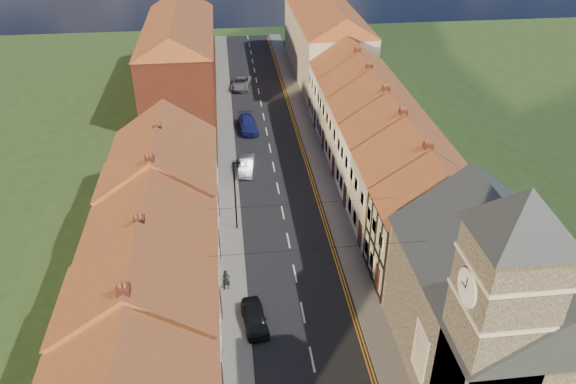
# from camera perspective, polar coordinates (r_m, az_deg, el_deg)

# --- Properties ---
(road) EXTENTS (7.00, 90.00, 0.02)m
(road) POSITION_cam_1_polar(r_m,az_deg,el_deg) (53.83, -1.46, 2.56)
(road) COLOR black
(road) RESTS_ON ground
(pavement_left) EXTENTS (1.80, 90.00, 0.12)m
(pavement_left) POSITION_cam_1_polar(r_m,az_deg,el_deg) (53.64, -6.15, 2.33)
(pavement_left) COLOR slate
(pavement_left) RESTS_ON ground
(pavement_right) EXTENTS (1.80, 90.00, 0.12)m
(pavement_right) POSITION_cam_1_polar(r_m,az_deg,el_deg) (54.32, 3.17, 2.87)
(pavement_right) COLOR slate
(pavement_right) RESTS_ON ground
(church) EXTENTS (11.25, 14.25, 15.20)m
(church) POSITION_cam_1_polar(r_m,az_deg,el_deg) (31.58, 20.84, -10.55)
(church) COLOR #2C261E
(church) RESTS_ON ground
(cottage_r_tudor) EXTENTS (8.30, 5.20, 9.00)m
(cottage_r_tudor) POSITION_cam_1_polar(r_m,az_deg,el_deg) (39.01, 14.66, -3.16)
(cottage_r_tudor) COLOR #A9A18E
(cottage_r_tudor) RESTS_ON ground
(cottage_r_white_near) EXTENTS (8.30, 6.00, 9.00)m
(cottage_r_white_near) POSITION_cam_1_polar(r_m,az_deg,el_deg) (43.28, 12.35, 0.85)
(cottage_r_white_near) COLOR #A9A18E
(cottage_r_white_near) RESTS_ON ground
(cottage_r_cream_mid) EXTENTS (8.30, 5.20, 9.00)m
(cottage_r_cream_mid) POSITION_cam_1_polar(r_m,az_deg,el_deg) (47.76, 10.43, 4.13)
(cottage_r_cream_mid) COLOR white
(cottage_r_cream_mid) RESTS_ON ground
(cottage_r_pink) EXTENTS (8.30, 6.00, 9.00)m
(cottage_r_pink) POSITION_cam_1_polar(r_m,az_deg,el_deg) (52.42, 8.83, 6.81)
(cottage_r_pink) COLOR #FAD4C5
(cottage_r_pink) RESTS_ON ground
(cottage_r_white_far) EXTENTS (8.30, 5.20, 9.00)m
(cottage_r_white_far) POSITION_cam_1_polar(r_m,az_deg,el_deg) (57.21, 7.48, 9.06)
(cottage_r_white_far) COLOR #A9A18E
(cottage_r_white_far) RESTS_ON ground
(cottage_r_cream_far) EXTENTS (8.30, 6.00, 9.00)m
(cottage_r_cream_far) POSITION_cam_1_polar(r_m,az_deg,el_deg) (62.10, 6.33, 10.95)
(cottage_r_cream_far) COLOR white
(cottage_r_cream_far) RESTS_ON ground
(cottage_l_cream) EXTENTS (8.30, 6.30, 9.10)m
(cottage_l_cream) POSITION_cam_1_polar(r_m,az_deg,el_deg) (31.50, -14.60, -12.70)
(cottage_l_cream) COLOR #A9A18E
(cottage_l_cream) RESTS_ON ground
(cottage_l_white) EXTENTS (8.30, 6.90, 8.80)m
(cottage_l_white) POSITION_cam_1_polar(r_m,az_deg,el_deg) (36.45, -13.55, -5.91)
(cottage_l_white) COLOR #FAD4C5
(cottage_l_white) RESTS_ON ground
(cottage_l_brick_mid) EXTENTS (8.30, 5.70, 9.10)m
(cottage_l_brick_mid) POSITION_cam_1_polar(r_m,az_deg,el_deg) (41.38, -12.86, -0.65)
(cottage_l_brick_mid) COLOR #A9A18E
(cottage_l_brick_mid) RESTS_ON ground
(cottage_l_pink) EXTENTS (8.30, 6.30, 8.80)m
(cottage_l_pink) POSITION_cam_1_polar(r_m,az_deg,el_deg) (46.47, -12.30, 2.95)
(cottage_l_pink) COLOR #FAD4C5
(cottage_l_pink) RESTS_ON ground
(block_right_far) EXTENTS (8.30, 24.20, 10.50)m
(block_right_far) POSITION_cam_1_polar(r_m,az_deg,el_deg) (76.10, 3.86, 15.54)
(block_right_far) COLOR #A9A18E
(block_right_far) RESTS_ON ground
(block_left_far) EXTENTS (8.30, 24.20, 10.50)m
(block_left_far) POSITION_cam_1_polar(r_m,az_deg,el_deg) (70.30, -10.93, 13.73)
(block_left_far) COLOR maroon
(block_left_far) RESTS_ON ground
(lamppost) EXTENTS (0.88, 0.15, 6.00)m
(lamppost) POSITION_cam_1_polar(r_m,az_deg,el_deg) (43.24, -5.29, 0.04)
(lamppost) COLOR black
(lamppost) RESTS_ON pavement_left
(car_near) EXTENTS (1.83, 3.72, 1.22)m
(car_near) POSITION_cam_1_polar(r_m,az_deg,el_deg) (36.48, -3.42, -12.63)
(car_near) COLOR black
(car_near) RESTS_ON ground
(car_mid) EXTENTS (1.85, 4.00, 1.27)m
(car_mid) POSITION_cam_1_polar(r_m,az_deg,el_deg) (52.94, -4.24, 2.72)
(car_mid) COLOR #9DA2A5
(car_mid) RESTS_ON ground
(car_far) EXTENTS (2.29, 4.75, 1.33)m
(car_far) POSITION_cam_1_polar(r_m,az_deg,el_deg) (61.13, -4.10, 6.86)
(car_far) COLOR navy
(car_far) RESTS_ON ground
(car_distant) EXTENTS (3.12, 5.10, 1.32)m
(car_distant) POSITION_cam_1_polar(r_m,az_deg,el_deg) (73.01, -4.80, 10.99)
(car_distant) COLOR gray
(car_distant) RESTS_ON ground
(pedestrian_left) EXTENTS (0.60, 0.42, 1.57)m
(pedestrian_left) POSITION_cam_1_polar(r_m,az_deg,el_deg) (38.91, -6.30, -8.88)
(pedestrian_left) COLOR black
(pedestrian_left) RESTS_ON pavement_left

